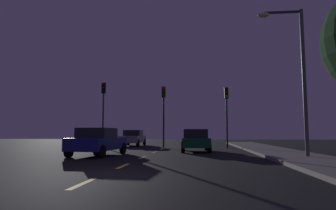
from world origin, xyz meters
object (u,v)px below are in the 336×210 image
traffic_signal_center (164,105)px  car_adjacent_lane (98,141)px  traffic_signal_right (227,105)px  car_oncoming_far (133,138)px  street_lamp_right (296,67)px  traffic_signal_left (103,102)px  car_stopped_ahead (195,140)px

traffic_signal_center → car_adjacent_lane: 9.17m
car_adjacent_lane → traffic_signal_center: bearing=72.8°
traffic_signal_center → traffic_signal_right: 5.15m
traffic_signal_right → car_oncoming_far: size_ratio=1.10×
traffic_signal_center → car_adjacent_lane: (-2.58, -8.35, -2.78)m
traffic_signal_center → street_lamp_right: bearing=-51.8°
traffic_signal_left → car_oncoming_far: traffic_signal_left is taller
traffic_signal_center → car_stopped_ahead: (2.64, -4.47, -2.80)m
traffic_signal_center → street_lamp_right: street_lamp_right is taller
street_lamp_right → car_stopped_ahead: bearing=133.8°
traffic_signal_right → car_stopped_ahead: (-2.51, -4.47, -2.70)m
car_stopped_ahead → car_oncoming_far: size_ratio=0.92×
car_adjacent_lane → car_stopped_ahead: bearing=36.7°
traffic_signal_left → street_lamp_right: (12.69, -9.57, 0.54)m
traffic_signal_center → car_oncoming_far: size_ratio=1.14×
traffic_signal_left → traffic_signal_right: bearing=-0.0°
car_stopped_ahead → car_adjacent_lane: size_ratio=0.94×
traffic_signal_center → car_stopped_ahead: bearing=-59.5°
car_stopped_ahead → street_lamp_right: bearing=-46.2°
traffic_signal_right → car_adjacent_lane: (-7.72, -8.35, -2.68)m
traffic_signal_right → street_lamp_right: (2.38, -9.57, 0.91)m
street_lamp_right → traffic_signal_left: bearing=143.0°
traffic_signal_left → street_lamp_right: street_lamp_right is taller
car_adjacent_lane → street_lamp_right: street_lamp_right is taller
traffic_signal_center → traffic_signal_right: (5.15, -0.00, -0.10)m
car_stopped_ahead → car_adjacent_lane: bearing=-143.3°
car_adjacent_lane → street_lamp_right: (10.11, -1.22, 3.59)m
traffic_signal_center → car_adjacent_lane: traffic_signal_center is taller
car_oncoming_far → street_lamp_right: (10.88, -13.03, 3.59)m
street_lamp_right → traffic_signal_center: bearing=128.2°
traffic_signal_left → traffic_signal_right: size_ratio=1.12×
traffic_signal_center → traffic_signal_right: traffic_signal_center is taller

